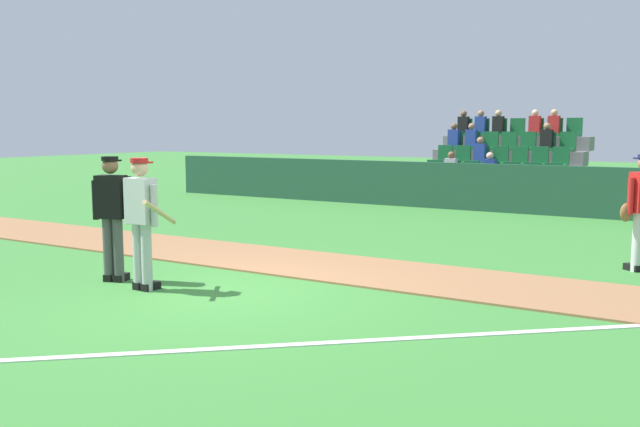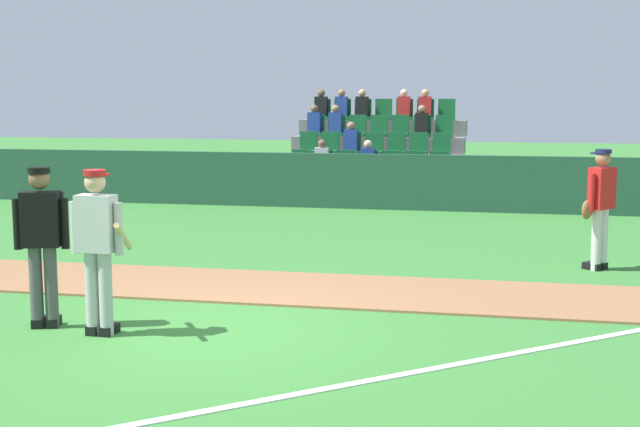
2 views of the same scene
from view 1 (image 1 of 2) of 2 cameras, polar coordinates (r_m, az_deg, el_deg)
ground_plane at (r=9.08m, az=-7.68°, el=-6.56°), size 80.00×80.00×0.00m
infield_dirt_path at (r=10.73m, az=-0.77°, el=-4.28°), size 28.00×1.92×0.03m
foul_line_chalk at (r=7.19m, az=9.03°, el=-10.24°), size 9.15×7.92×0.01m
dugout_fence at (r=18.16m, az=13.11°, el=2.16°), size 20.00×0.16×1.24m
stadium_bleachers at (r=20.37m, az=15.08°, el=3.05°), size 4.45×3.80×2.70m
batter_grey_jersey at (r=9.24m, az=-14.73°, el=-0.39°), size 0.68×0.78×1.76m
umpire_home_plate at (r=9.89m, az=-17.02°, el=0.20°), size 0.57×0.39×1.76m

